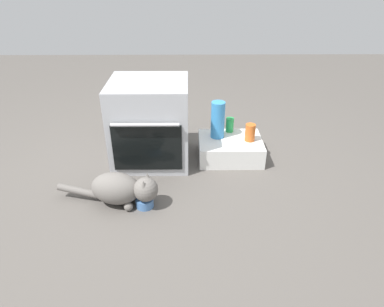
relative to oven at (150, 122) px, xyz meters
name	(u,v)px	position (x,y,z in m)	size (l,w,h in m)	color
ground	(150,190)	(0.02, -0.45, -0.32)	(8.00, 8.00, 0.00)	#56514C
oven	(150,122)	(0.00, 0.00, 0.00)	(0.59, 0.59, 0.65)	#B7BABF
pantry_cabinet	(230,148)	(0.64, 0.01, -0.24)	(0.51, 0.40, 0.17)	white
food_bowl	(145,202)	(0.01, -0.63, -0.29)	(0.12, 0.12, 0.08)	#4C7AB7
cat	(122,189)	(-0.14, -0.60, -0.20)	(0.70, 0.27, 0.23)	slate
sauce_jar	(250,133)	(0.79, -0.01, -0.09)	(0.08, 0.08, 0.14)	#D16023
soda_can	(230,125)	(0.64, 0.16, -0.10)	(0.07, 0.07, 0.12)	green
water_bottle	(218,120)	(0.53, 0.06, -0.01)	(0.11, 0.11, 0.30)	#388CD1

